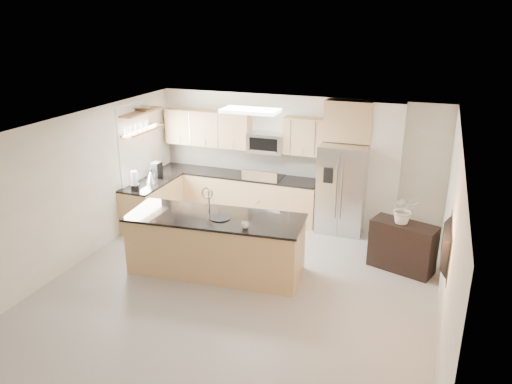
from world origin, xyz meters
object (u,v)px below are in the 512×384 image
at_px(bowl, 142,108).
at_px(television, 442,245).
at_px(cup, 245,225).
at_px(platter, 220,218).
at_px(refrigerator, 342,188).
at_px(credenza, 402,246).
at_px(coffee_maker, 157,170).
at_px(kettle, 151,177).
at_px(microwave, 266,143).
at_px(island, 216,244).
at_px(blender, 135,182).
at_px(flower_vase, 405,202).
at_px(range, 264,197).

relative_size(bowl, television, 0.38).
distance_m(cup, platter, 0.56).
bearing_deg(television, refrigerator, 31.04).
relative_size(credenza, coffee_maker, 3.28).
distance_m(platter, kettle, 2.59).
relative_size(microwave, cup, 6.21).
distance_m(refrigerator, island, 2.98).
bearing_deg(kettle, cup, -31.40).
height_order(microwave, refrigerator, microwave).
height_order(bowl, television, bowl).
bearing_deg(microwave, blender, -139.76).
bearing_deg(refrigerator, bowl, -167.57).
height_order(island, coffee_maker, island).
relative_size(bowl, flower_vase, 0.56).
distance_m(microwave, credenza, 3.52).
bearing_deg(microwave, coffee_maker, -156.34).
height_order(range, refrigerator, refrigerator).
relative_size(coffee_maker, television, 0.30).
relative_size(platter, television, 0.30).
bearing_deg(coffee_maker, television, -22.55).
distance_m(range, television, 4.78).
distance_m(kettle, television, 5.89).
height_order(range, bowl, bowl).
bearing_deg(bowl, blender, -76.41).
height_order(blender, flower_vase, flower_vase).
relative_size(flower_vase, television, 0.68).
xyz_separation_m(coffee_maker, flower_vase, (5.01, -0.55, 0.15)).
height_order(coffee_maker, television, television).
bearing_deg(flower_vase, blender, -176.65).
relative_size(cup, blender, 0.32).
distance_m(credenza, bowl, 5.58).
bearing_deg(range, credenza, -24.40).
distance_m(refrigerator, blender, 4.06).
distance_m(blender, bowl, 1.50).
bearing_deg(blender, kettle, 84.30).
height_order(microwave, television, microwave).
bearing_deg(coffee_maker, cup, -35.66).
distance_m(cup, flower_vase, 2.68).
bearing_deg(kettle, blender, -95.70).
height_order(microwave, flower_vase, microwave).
relative_size(island, cup, 24.52).
bearing_deg(refrigerator, credenza, -44.90).
relative_size(range, kettle, 3.98).
height_order(cup, platter, cup).
xyz_separation_m(range, island, (0.02, -2.50, 0.03)).
distance_m(refrigerator, platter, 2.94).
xyz_separation_m(range, bowl, (-2.25, -0.91, 1.92)).
height_order(cup, bowl, bowl).
bearing_deg(flower_vase, television, -71.65).
xyz_separation_m(credenza, flower_vase, (-0.04, 0.00, 0.80)).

